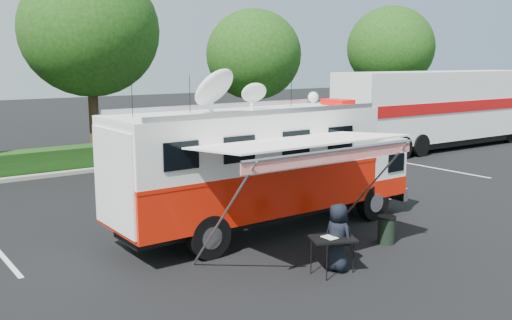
{
  "coord_description": "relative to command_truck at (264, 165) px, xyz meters",
  "views": [
    {
      "loc": [
        -9.32,
        -12.23,
        4.67
      ],
      "look_at": [
        0.0,
        0.5,
        1.9
      ],
      "focal_mm": 40.0,
      "sensor_mm": 36.0,
      "label": 1
    }
  ],
  "objects": [
    {
      "name": "folding_table",
      "position": [
        -0.77,
        -3.52,
        -1.06
      ],
      "size": [
        1.17,
        1.03,
        0.83
      ],
      "color": "black",
      "rests_on": "ground_plane"
    },
    {
      "name": "person",
      "position": [
        -0.55,
        -3.46,
        -1.84
      ],
      "size": [
        0.57,
        0.8,
        1.55
      ],
      "primitive_type": "imported",
      "rotation": [
        0.0,
        0.0,
        1.68
      ],
      "color": "black",
      "rests_on": "ground_plane"
    },
    {
      "name": "ground_plane",
      "position": [
        0.08,
        0.0,
        -1.84
      ],
      "size": [
        120.0,
        120.0,
        0.0
      ],
      "primitive_type": "plane",
      "color": "black",
      "rests_on": "ground"
    },
    {
      "name": "semi_trailer",
      "position": [
        16.66,
        6.52,
        0.31
      ],
      "size": [
        13.32,
        3.19,
        4.08
      ],
      "color": "white",
      "rests_on": "ground_plane"
    },
    {
      "name": "awning",
      "position": [
        -0.8,
        -2.56,
        0.93
      ],
      "size": [
        4.88,
        2.53,
        2.95
      ],
      "color": "white",
      "rests_on": "ground_plane"
    },
    {
      "name": "command_truck",
      "position": [
        0.0,
        0.0,
        0.0
      ],
      "size": [
        8.95,
        2.46,
        4.3
      ],
      "color": "black",
      "rests_on": "ground_plane"
    },
    {
      "name": "folding_chair",
      "position": [
        0.15,
        -2.85,
        -1.34
      ],
      "size": [
        0.53,
        0.56,
        0.86
      ],
      "color": "black",
      "rests_on": "ground_plane"
    },
    {
      "name": "stall_lines",
      "position": [
        -0.42,
        3.0,
        -1.84
      ],
      "size": [
        24.12,
        5.5,
        0.01
      ],
      "color": "silver",
      "rests_on": "ground_plane"
    },
    {
      "name": "back_border",
      "position": [
        1.22,
        12.9,
        3.16
      ],
      "size": [
        60.0,
        6.14,
        8.87
      ],
      "color": "#9E998E",
      "rests_on": "ground_plane"
    },
    {
      "name": "trash_bin",
      "position": [
        1.83,
        -2.81,
        -1.48
      ],
      "size": [
        0.48,
        0.48,
        0.72
      ],
      "color": "black",
      "rests_on": "ground_plane"
    }
  ]
}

